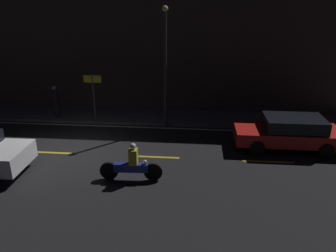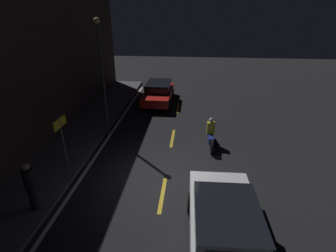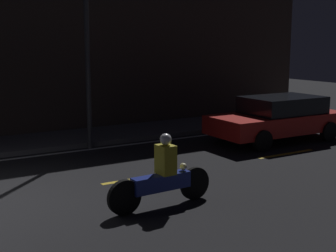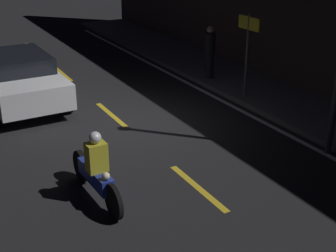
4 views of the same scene
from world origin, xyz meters
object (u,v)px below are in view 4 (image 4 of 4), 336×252
object	(u,v)px
motorcycle	(96,171)
shop_sign	(248,40)
pedestrian	(210,52)
sedan_white	(19,78)

from	to	relation	value
motorcycle	shop_sign	size ratio (longest dim) A/B	0.92
motorcycle	pedestrian	distance (m)	7.86
motorcycle	pedestrian	xyz separation A→B (m)	(-5.18, 5.89, 0.45)
motorcycle	shop_sign	bearing A→B (deg)	115.82
motorcycle	pedestrian	world-z (taller)	pedestrian
motorcycle	shop_sign	xyz separation A→B (m)	(-3.07, 5.75, 1.26)
motorcycle	sedan_white	bearing A→B (deg)	178.54
pedestrian	shop_sign	distance (m)	2.27
sedan_white	pedestrian	size ratio (longest dim) A/B	2.48
pedestrian	shop_sign	world-z (taller)	shop_sign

